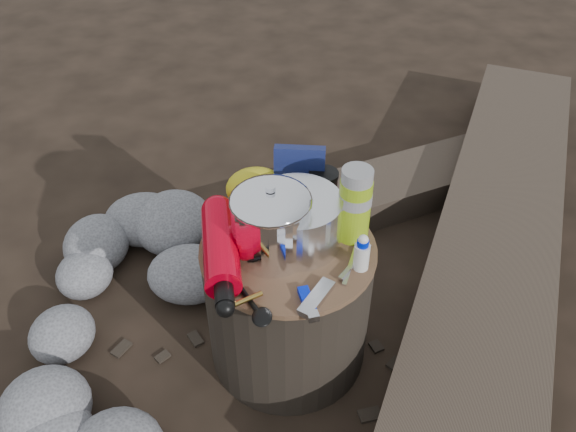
{
  "coord_description": "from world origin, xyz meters",
  "views": [
    {
      "loc": [
        0.03,
        -1.01,
        1.32
      ],
      "look_at": [
        0.0,
        0.0,
        0.48
      ],
      "focal_mm": 36.43,
      "sensor_mm": 36.0,
      "label": 1
    }
  ],
  "objects_px": {
    "log_main": "(497,231)",
    "camping_pot": "(271,222)",
    "travel_mug": "(323,190)",
    "thermos": "(355,205)",
    "fuel_bottle": "(220,247)",
    "stump": "(288,302)"
  },
  "relations": [
    {
      "from": "camping_pot",
      "to": "travel_mug",
      "type": "bearing_deg",
      "value": 54.44
    },
    {
      "from": "log_main",
      "to": "travel_mug",
      "type": "height_order",
      "value": "travel_mug"
    },
    {
      "from": "camping_pot",
      "to": "fuel_bottle",
      "type": "height_order",
      "value": "camping_pot"
    },
    {
      "from": "thermos",
      "to": "log_main",
      "type": "bearing_deg",
      "value": 36.04
    },
    {
      "from": "thermos",
      "to": "travel_mug",
      "type": "relative_size",
      "value": 1.81
    },
    {
      "from": "log_main",
      "to": "travel_mug",
      "type": "bearing_deg",
      "value": -135.6
    },
    {
      "from": "fuel_bottle",
      "to": "stump",
      "type": "bearing_deg",
      "value": 6.77
    },
    {
      "from": "log_main",
      "to": "camping_pot",
      "type": "height_order",
      "value": "camping_pot"
    },
    {
      "from": "log_main",
      "to": "fuel_bottle",
      "type": "relative_size",
      "value": 6.21
    },
    {
      "from": "log_main",
      "to": "travel_mug",
      "type": "xyz_separation_m",
      "value": [
        -0.57,
        -0.26,
        0.35
      ]
    },
    {
      "from": "stump",
      "to": "camping_pot",
      "type": "distance_m",
      "value": 0.28
    },
    {
      "from": "camping_pot",
      "to": "thermos",
      "type": "relative_size",
      "value": 0.95
    },
    {
      "from": "stump",
      "to": "fuel_bottle",
      "type": "relative_size",
      "value": 1.25
    },
    {
      "from": "camping_pot",
      "to": "travel_mug",
      "type": "height_order",
      "value": "camping_pot"
    },
    {
      "from": "log_main",
      "to": "fuel_bottle",
      "type": "bearing_deg",
      "value": -130.26
    },
    {
      "from": "fuel_bottle",
      "to": "thermos",
      "type": "bearing_deg",
      "value": 7.21
    },
    {
      "from": "log_main",
      "to": "camping_pot",
      "type": "relative_size",
      "value": 11.55
    },
    {
      "from": "log_main",
      "to": "thermos",
      "type": "xyz_separation_m",
      "value": [
        -0.5,
        -0.37,
        0.39
      ]
    },
    {
      "from": "camping_pot",
      "to": "travel_mug",
      "type": "distance_m",
      "value": 0.21
    },
    {
      "from": "thermos",
      "to": "travel_mug",
      "type": "height_order",
      "value": "thermos"
    },
    {
      "from": "camping_pot",
      "to": "stump",
      "type": "bearing_deg",
      "value": 19.35
    },
    {
      "from": "log_main",
      "to": "thermos",
      "type": "distance_m",
      "value": 0.73
    }
  ]
}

